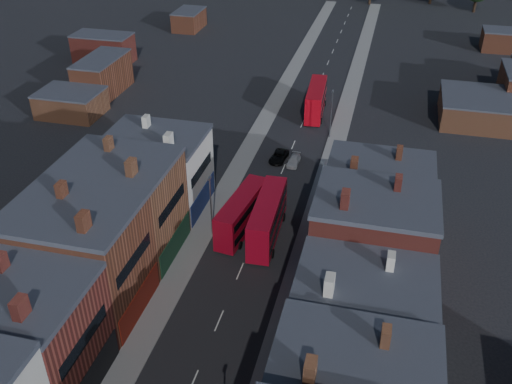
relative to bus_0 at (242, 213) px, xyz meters
The scene contains 9 objects.
pavement_west 19.05m from the bus_0, 104.19° to the left, with size 3.00×200.00×0.12m, color gray.
pavement_east 20.29m from the bus_0, 65.43° to the left, with size 3.00×200.00×0.12m, color gray.
lamp_post_2 4.29m from the bus_0, 153.05° to the right, with size 0.25×0.70×8.12m.
lamp_post_3 29.25m from the bus_0, 75.98° to the left, with size 0.25×0.70×8.12m.
bus_0 is the anchor object (origin of this frame).
bus_1 3.43m from the bus_0, 10.39° to the right, with size 3.35×12.06×5.17m.
bus_2 37.05m from the bus_0, 84.78° to the left, with size 3.53×12.04×5.14m.
car_2 18.89m from the bus_0, 87.95° to the left, with size 2.14×4.64×1.29m, color black.
car_3 18.59m from the bus_0, 80.43° to the left, with size 1.61×3.96×1.15m, color silver.
Camera 1 is at (13.80, -23.85, 41.59)m, focal length 40.00 mm.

